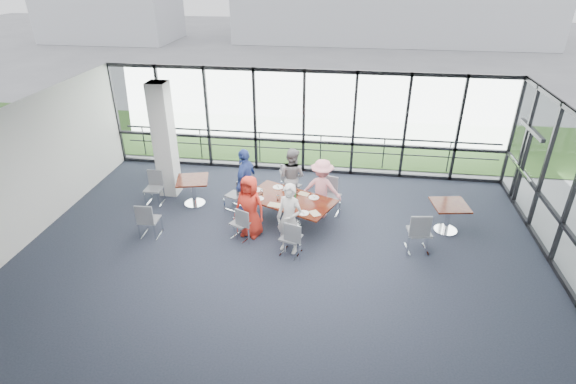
# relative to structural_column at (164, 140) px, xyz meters

# --- Properties ---
(floor) EXTENTS (12.00, 10.00, 0.02)m
(floor) POSITION_rel_structural_column_xyz_m (3.60, -3.00, -1.61)
(floor) COLOR #1E2530
(floor) RESTS_ON ground
(ceiling) EXTENTS (12.00, 10.00, 0.04)m
(ceiling) POSITION_rel_structural_column_xyz_m (3.60, -3.00, 1.60)
(ceiling) COLOR silver
(ceiling) RESTS_ON ground
(wall_left) EXTENTS (0.10, 10.00, 3.20)m
(wall_left) POSITION_rel_structural_column_xyz_m (-2.40, -3.00, 0.00)
(wall_left) COLOR silver
(wall_left) RESTS_ON ground
(curtain_wall_back) EXTENTS (12.00, 0.10, 3.20)m
(curtain_wall_back) POSITION_rel_structural_column_xyz_m (3.60, 2.00, 0.00)
(curtain_wall_back) COLOR white
(curtain_wall_back) RESTS_ON ground
(exit_door) EXTENTS (0.12, 1.60, 2.10)m
(exit_door) POSITION_rel_structural_column_xyz_m (9.60, 0.75, -0.55)
(exit_door) COLOR black
(exit_door) RESTS_ON ground
(structural_column) EXTENTS (0.50, 0.50, 3.20)m
(structural_column) POSITION_rel_structural_column_xyz_m (0.00, 0.00, 0.00)
(structural_column) COLOR silver
(structural_column) RESTS_ON ground
(apron) EXTENTS (80.00, 70.00, 0.02)m
(apron) POSITION_rel_structural_column_xyz_m (3.60, 7.00, -1.62)
(apron) COLOR gray
(apron) RESTS_ON ground
(grass_strip) EXTENTS (80.00, 5.00, 0.01)m
(grass_strip) POSITION_rel_structural_column_xyz_m (3.60, 5.00, -1.59)
(grass_strip) COLOR #37561F
(grass_strip) RESTS_ON ground
(hangar_aux) EXTENTS (10.00, 6.00, 4.00)m
(hangar_aux) POSITION_rel_structural_column_xyz_m (-14.40, 25.00, 0.40)
(hangar_aux) COLOR silver
(hangar_aux) RESTS_ON ground
(guard_rail) EXTENTS (12.00, 0.06, 0.06)m
(guard_rail) POSITION_rel_structural_column_xyz_m (3.60, 2.60, -1.10)
(guard_rail) COLOR #2D2D33
(guard_rail) RESTS_ON ground
(main_table) EXTENTS (2.43, 1.94, 0.75)m
(main_table) POSITION_rel_structural_column_xyz_m (3.63, -1.27, -0.96)
(main_table) COLOR #370808
(main_table) RESTS_ON ground
(side_table_left) EXTENTS (1.00, 1.00, 0.75)m
(side_table_left) POSITION_rel_structural_column_xyz_m (0.89, -0.55, -0.97)
(side_table_left) COLOR #370808
(side_table_left) RESTS_ON ground
(side_table_right) EXTENTS (0.94, 0.94, 0.75)m
(side_table_right) POSITION_rel_structural_column_xyz_m (7.50, -0.99, -0.97)
(side_table_right) COLOR #370808
(side_table_right) RESTS_ON ground
(diner_near_left) EXTENTS (0.87, 0.68, 1.56)m
(diner_near_left) POSITION_rel_structural_column_xyz_m (2.75, -1.83, -0.82)
(diner_near_left) COLOR red
(diner_near_left) RESTS_ON ground
(diner_near_right) EXTENTS (0.74, 0.64, 1.69)m
(diner_near_right) POSITION_rel_structural_column_xyz_m (3.77, -2.37, -0.75)
(diner_near_right) COLOR silver
(diner_near_right) RESTS_ON ground
(diner_far_left) EXTENTS (0.92, 0.76, 1.63)m
(diner_far_left) POSITION_rel_structural_column_xyz_m (3.52, -0.16, -0.79)
(diner_far_left) COLOR gray
(diner_far_left) RESTS_ON ground
(diner_far_right) EXTENTS (1.10, 0.69, 1.59)m
(diner_far_right) POSITION_rel_structural_column_xyz_m (4.37, -0.69, -0.81)
(diner_far_right) COLOR pink
(diner_far_right) RESTS_ON ground
(diner_end) EXTENTS (0.74, 1.12, 1.76)m
(diner_end) POSITION_rel_structural_column_xyz_m (2.39, -0.68, -0.72)
(diner_end) COLOR #304795
(diner_end) RESTS_ON ground
(chair_main_nl) EXTENTS (0.55, 0.55, 0.84)m
(chair_main_nl) POSITION_rel_structural_column_xyz_m (2.55, -2.02, -1.18)
(chair_main_nl) COLOR slate
(chair_main_nl) RESTS_ON ground
(chair_main_nr) EXTENTS (0.54, 0.54, 0.88)m
(chair_main_nr) POSITION_rel_structural_column_xyz_m (3.82, -2.51, -1.16)
(chair_main_nr) COLOR slate
(chair_main_nr) RESTS_ON ground
(chair_main_fl) EXTENTS (0.64, 0.64, 0.97)m
(chair_main_fl) POSITION_rel_structural_column_xyz_m (3.47, -0.06, -1.12)
(chair_main_fl) COLOR slate
(chair_main_fl) RESTS_ON ground
(chair_main_fr) EXTENTS (0.56, 0.56, 0.95)m
(chair_main_fr) POSITION_rel_structural_column_xyz_m (4.61, -0.50, -1.13)
(chair_main_fr) COLOR slate
(chair_main_fr) RESTS_ON ground
(chair_main_end) EXTENTS (0.53, 0.53, 0.83)m
(chair_main_end) POSITION_rel_structural_column_xyz_m (2.06, -0.65, -1.19)
(chair_main_end) COLOR slate
(chair_main_end) RESTS_ON ground
(chair_spare_la) EXTENTS (0.46, 0.46, 0.91)m
(chair_spare_la) POSITION_rel_structural_column_xyz_m (0.36, -2.23, -1.15)
(chair_spare_la) COLOR slate
(chair_spare_la) RESTS_ON ground
(chair_spare_lb) EXTENTS (0.44, 0.44, 0.90)m
(chair_spare_lb) POSITION_rel_structural_column_xyz_m (-0.19, -0.68, -1.15)
(chair_spare_lb) COLOR slate
(chair_spare_lb) RESTS_ON ground
(chair_spare_r) EXTENTS (0.56, 0.56, 1.01)m
(chair_spare_r) POSITION_rel_structural_column_xyz_m (6.69, -1.96, -1.10)
(chair_spare_r) COLOR slate
(chair_spare_r) RESTS_ON ground
(plate_nl) EXTENTS (0.24, 0.24, 0.01)m
(plate_nl) POSITION_rel_structural_column_xyz_m (2.88, -1.38, -0.84)
(plate_nl) COLOR white
(plate_nl) RESTS_ON main_table
(plate_nr) EXTENTS (0.26, 0.26, 0.01)m
(plate_nr) POSITION_rel_structural_column_xyz_m (4.03, -1.92, -0.84)
(plate_nr) COLOR white
(plate_nr) RESTS_ON main_table
(plate_fl) EXTENTS (0.28, 0.28, 0.01)m
(plate_fl) POSITION_rel_structural_column_xyz_m (3.25, -0.70, -0.84)
(plate_fl) COLOR white
(plate_fl) RESTS_ON main_table
(plate_fr) EXTENTS (0.26, 0.26, 0.01)m
(plate_fr) POSITION_rel_structural_column_xyz_m (4.21, -1.13, -0.84)
(plate_fr) COLOR white
(plate_fr) RESTS_ON main_table
(plate_end) EXTENTS (0.26, 0.26, 0.01)m
(plate_end) POSITION_rel_structural_column_xyz_m (2.73, -0.93, -0.84)
(plate_end) COLOR white
(plate_end) RESTS_ON main_table
(tumbler_a) EXTENTS (0.07, 0.07, 0.14)m
(tumbler_a) POSITION_rel_structural_column_xyz_m (3.35, -1.38, -0.78)
(tumbler_a) COLOR white
(tumbler_a) RESTS_ON main_table
(tumbler_b) EXTENTS (0.07, 0.07, 0.15)m
(tumbler_b) POSITION_rel_structural_column_xyz_m (3.76, -1.61, -0.78)
(tumbler_b) COLOR white
(tumbler_b) RESTS_ON main_table
(tumbler_c) EXTENTS (0.07, 0.07, 0.13)m
(tumbler_c) POSITION_rel_structural_column_xyz_m (3.77, -1.05, -0.78)
(tumbler_c) COLOR white
(tumbler_c) RESTS_ON main_table
(tumbler_d) EXTENTS (0.06, 0.06, 0.13)m
(tumbler_d) POSITION_rel_structural_column_xyz_m (2.89, -1.12, -0.79)
(tumbler_d) COLOR white
(tumbler_d) RESTS_ON main_table
(menu_a) EXTENTS (0.35, 0.27, 0.00)m
(menu_a) POSITION_rel_structural_column_xyz_m (3.31, -1.62, -0.85)
(menu_a) COLOR beige
(menu_a) RESTS_ON main_table
(menu_b) EXTENTS (0.32, 0.35, 0.00)m
(menu_b) POSITION_rel_structural_column_xyz_m (4.30, -1.88, -0.85)
(menu_b) COLOR beige
(menu_b) RESTS_ON main_table
(menu_c) EXTENTS (0.32, 0.27, 0.00)m
(menu_c) POSITION_rel_structural_column_xyz_m (3.94, -0.96, -0.85)
(menu_c) COLOR beige
(menu_c) RESTS_ON main_table
(condiment_caddy) EXTENTS (0.10, 0.07, 0.04)m
(condiment_caddy) POSITION_rel_structural_column_xyz_m (3.65, -1.22, -0.83)
(condiment_caddy) COLOR black
(condiment_caddy) RESTS_ON main_table
(ketchup_bottle) EXTENTS (0.06, 0.06, 0.18)m
(ketchup_bottle) POSITION_rel_structural_column_xyz_m (3.72, -1.22, -0.76)
(ketchup_bottle) COLOR #A9141D
(ketchup_bottle) RESTS_ON main_table
(green_bottle) EXTENTS (0.05, 0.05, 0.20)m
(green_bottle) POSITION_rel_structural_column_xyz_m (3.77, -1.30, -0.75)
(green_bottle) COLOR #227033
(green_bottle) RESTS_ON main_table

